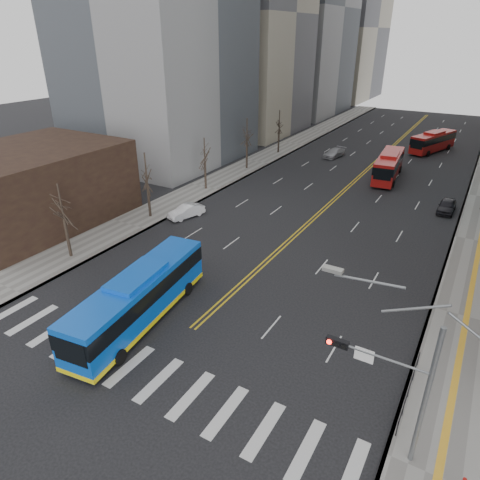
% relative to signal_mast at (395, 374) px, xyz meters
% --- Properties ---
extents(ground, '(220.00, 220.00, 0.00)m').
position_rel_signal_mast_xyz_m(ground, '(-13.77, -2.00, -4.86)').
color(ground, black).
extents(sidewalk_left, '(5.00, 130.00, 0.15)m').
position_rel_signal_mast_xyz_m(sidewalk_left, '(-30.27, 43.00, -4.78)').
color(sidewalk_left, slate).
rests_on(sidewalk_left, ground).
extents(crosswalk, '(26.70, 4.00, 0.01)m').
position_rel_signal_mast_xyz_m(crosswalk, '(-13.77, -2.00, -4.85)').
color(crosswalk, silver).
rests_on(crosswalk, ground).
extents(centerline, '(0.55, 100.00, 0.01)m').
position_rel_signal_mast_xyz_m(centerline, '(-13.77, 53.00, -4.85)').
color(centerline, gold).
rests_on(centerline, ground).
extents(storefront, '(14.00, 18.00, 8.00)m').
position_rel_signal_mast_xyz_m(storefront, '(-39.77, 9.97, -0.85)').
color(storefront, black).
rests_on(storefront, ground).
extents(signal_mast, '(5.37, 0.37, 9.39)m').
position_rel_signal_mast_xyz_m(signal_mast, '(0.00, 0.00, 0.00)').
color(signal_mast, gray).
rests_on(signal_mast, ground).
extents(pedestrian_railing, '(0.06, 6.06, 1.02)m').
position_rel_signal_mast_xyz_m(pedestrian_railing, '(0.53, 4.00, -4.03)').
color(pedestrian_railing, black).
rests_on(pedestrian_railing, sidewalk_right).
extents(street_trees, '(35.20, 47.20, 7.60)m').
position_rel_signal_mast_xyz_m(street_trees, '(-20.94, 32.55, 0.02)').
color(street_trees, black).
rests_on(street_trees, ground).
extents(blue_bus, '(4.50, 13.68, 3.88)m').
position_rel_signal_mast_xyz_m(blue_bus, '(-17.52, 2.00, -2.82)').
color(blue_bus, blue).
rests_on(blue_bus, ground).
extents(red_bus_near, '(3.70, 11.83, 3.68)m').
position_rel_signal_mast_xyz_m(red_bus_near, '(-10.19, 44.95, -2.81)').
color(red_bus_near, '#AE1512').
rests_on(red_bus_near, ground).
extents(red_bus_far, '(6.09, 11.25, 3.50)m').
position_rel_signal_mast_xyz_m(red_bus_far, '(-7.10, 64.29, -2.91)').
color(red_bus_far, '#AE1512').
rests_on(red_bus_far, ground).
extents(car_white, '(2.73, 4.55, 1.42)m').
position_rel_signal_mast_xyz_m(car_white, '(-26.27, 19.05, -4.15)').
color(car_white, white).
rests_on(car_white, ground).
extents(car_dark_mid, '(1.83, 4.39, 1.49)m').
position_rel_signal_mast_xyz_m(car_dark_mid, '(-1.27, 35.53, -4.11)').
color(car_dark_mid, black).
rests_on(car_dark_mid, ground).
extents(car_silver, '(2.89, 5.20, 1.43)m').
position_rel_signal_mast_xyz_m(car_silver, '(-20.53, 52.27, -4.14)').
color(car_silver, '#A7A7AD').
rests_on(car_silver, ground).
extents(car_dark_far, '(3.46, 5.10, 1.30)m').
position_rel_signal_mast_xyz_m(car_dark_far, '(-6.82, 77.18, -4.21)').
color(car_dark_far, black).
rests_on(car_dark_far, ground).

